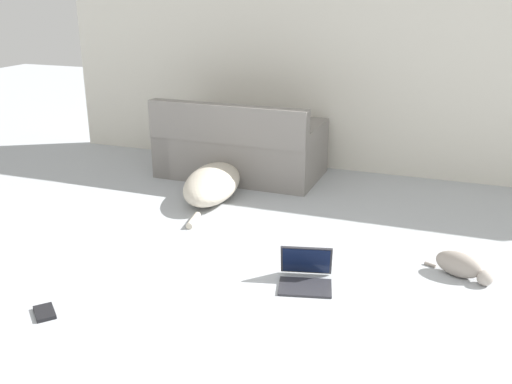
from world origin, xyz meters
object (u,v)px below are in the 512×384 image
(cat, at_px, (461,266))
(laptop_open, at_px, (306,271))
(book_black, at_px, (45,312))
(couch, at_px, (240,150))
(dog, at_px, (215,181))

(cat, height_order, laptop_open, laptop_open)
(cat, relative_size, book_black, 2.25)
(couch, height_order, dog, couch)
(cat, bearing_deg, laptop_open, -132.06)
(laptop_open, distance_m, book_black, 1.66)
(couch, height_order, cat, couch)
(laptop_open, bearing_deg, cat, 10.11)
(book_black, bearing_deg, laptop_open, 34.22)
(laptop_open, bearing_deg, dog, 119.46)
(dog, bearing_deg, book_black, 167.79)
(dog, height_order, book_black, dog)
(laptop_open, bearing_deg, book_black, -159.50)
(cat, relative_size, laptop_open, 1.13)
(couch, relative_size, book_black, 7.91)
(book_black, bearing_deg, couch, 87.81)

